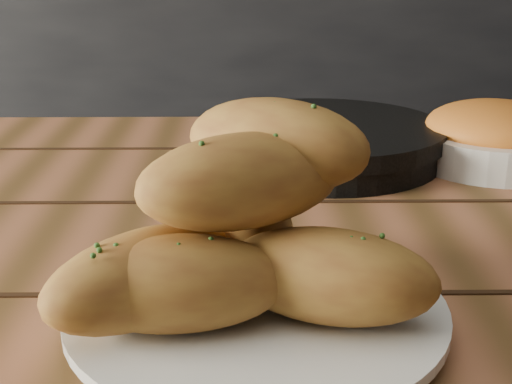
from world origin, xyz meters
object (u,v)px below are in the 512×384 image
table (244,339)px  bowl (496,137)px  plate (256,313)px  skillet (324,141)px  bread_rolls (236,233)px

table → bowl: 0.40m
table → bowl: (0.30, 0.23, 0.13)m
table → plate: size_ratio=5.46×
skillet → plate: bearing=-102.3°
table → bread_rolls: (-0.00, -0.15, 0.17)m
plate → table: bearing=93.8°
bowl → plate: bearing=-127.2°
plate → bowl: (0.29, 0.38, 0.02)m
table → plate: 0.18m
bread_rolls → skillet: bread_rolls is taller
bowl → skillet: bearing=175.1°
table → bowl: size_ratio=7.22×
plate → bowl: bearing=52.8°
plate → bread_rolls: size_ratio=0.96×
plate → bread_rolls: (-0.01, -0.00, 0.06)m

